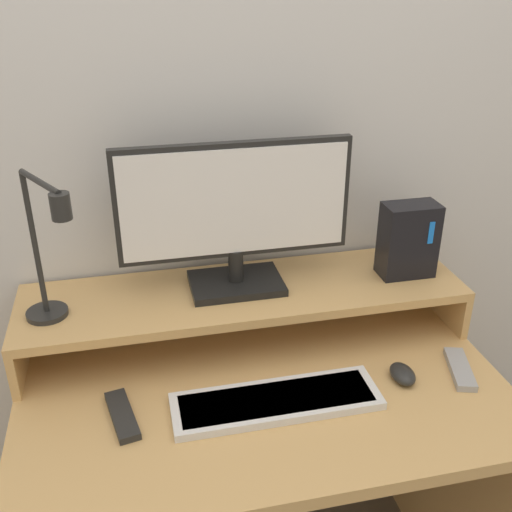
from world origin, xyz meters
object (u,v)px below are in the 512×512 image
monitor (235,213)px  mouse (402,374)px  desk_lamp (48,259)px  router_dock (408,240)px  keyboard (276,401)px  remote_secondary (460,369)px  remote_control (122,415)px

monitor → mouse: monitor is taller
desk_lamp → mouse: bearing=-14.2°
router_dock → keyboard: bearing=-146.7°
monitor → remote_secondary: 0.62m
remote_control → mouse: bearing=-0.8°
monitor → remote_control: (-0.29, -0.26, -0.31)m
mouse → remote_control: (-0.61, 0.01, -0.01)m
monitor → keyboard: bearing=-84.7°
desk_lamp → mouse: (0.73, -0.18, -0.27)m
keyboard → mouse: bearing=3.9°
keyboard → mouse: 0.29m
keyboard → remote_control: (-0.32, 0.03, -0.00)m
mouse → remote_secondary: bearing=-1.3°
remote_control → remote_secondary: bearing=-0.9°
mouse → remote_control: size_ratio=0.50×
keyboard → remote_control: bearing=174.8°
keyboard → remote_secondary: (0.43, 0.02, -0.00)m
desk_lamp → mouse: desk_lamp is taller
monitor → mouse: (0.32, -0.27, -0.31)m
monitor → desk_lamp: monitor is taller
monitor → remote_secondary: bearing=-30.8°
monitor → router_dock: (0.43, -0.03, -0.10)m
desk_lamp → remote_control: size_ratio=2.17×
mouse → remote_secondary: mouse is taller
monitor → router_dock: 0.44m
monitor → keyboard: monitor is taller
router_dock → remote_secondary: size_ratio=1.23×
monitor → mouse: bearing=-40.3°
router_dock → keyboard: 0.52m
router_dock → monitor: bearing=175.9°
monitor → desk_lamp: (-0.41, -0.09, -0.03)m
monitor → router_dock: bearing=-4.1°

